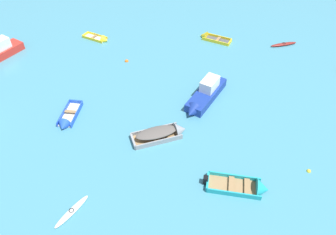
{
  "coord_description": "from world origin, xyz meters",
  "views": [
    {
      "loc": [
        0.28,
        1.18,
        19.25
      ],
      "look_at": [
        0.0,
        21.5,
        0.15
      ],
      "focal_mm": 34.55,
      "sensor_mm": 36.0,
      "label": 1
    }
  ],
  "objects_px": {
    "rowboat_grey_cluster_outer": "(165,133)",
    "mooring_buoy_between_boats_right": "(127,61)",
    "rowboat_blue_back_row_center": "(67,121)",
    "rowboat_turquoise_midfield_right": "(250,188)",
    "rowboat_yellow_cluster_inner": "(101,39)",
    "kayak_maroon_back_row_right": "(284,44)",
    "kayak_white_midfield_left": "(72,211)",
    "motor_launch_deep_blue_center": "(204,95)",
    "mooring_buoy_outer_edge": "(309,171)",
    "rowboat_yellow_foreground_center": "(208,37)"
  },
  "relations": [
    {
      "from": "kayak_maroon_back_row_right",
      "to": "rowboat_yellow_cluster_inner",
      "type": "bearing_deg",
      "value": 177.72
    },
    {
      "from": "rowboat_blue_back_row_center",
      "to": "rowboat_turquoise_midfield_right",
      "type": "height_order",
      "value": "rowboat_turquoise_midfield_right"
    },
    {
      "from": "kayak_white_midfield_left",
      "to": "mooring_buoy_outer_edge",
      "type": "bearing_deg",
      "value": 12.21
    },
    {
      "from": "kayak_white_midfield_left",
      "to": "motor_launch_deep_blue_center",
      "type": "distance_m",
      "value": 15.05
    },
    {
      "from": "mooring_buoy_between_boats_right",
      "to": "mooring_buoy_outer_edge",
      "type": "bearing_deg",
      "value": -43.74
    },
    {
      "from": "rowboat_yellow_cluster_inner",
      "to": "mooring_buoy_outer_edge",
      "type": "height_order",
      "value": "rowboat_yellow_cluster_inner"
    },
    {
      "from": "rowboat_yellow_cluster_inner",
      "to": "mooring_buoy_outer_edge",
      "type": "xyz_separation_m",
      "value": [
        18.47,
        -18.74,
        -0.14
      ]
    },
    {
      "from": "motor_launch_deep_blue_center",
      "to": "rowboat_turquoise_midfield_right",
      "type": "height_order",
      "value": "motor_launch_deep_blue_center"
    },
    {
      "from": "rowboat_grey_cluster_outer",
      "to": "rowboat_blue_back_row_center",
      "type": "bearing_deg",
      "value": 170.21
    },
    {
      "from": "motor_launch_deep_blue_center",
      "to": "rowboat_yellow_cluster_inner",
      "type": "bearing_deg",
      "value": 136.42
    },
    {
      "from": "kayak_maroon_back_row_right",
      "to": "mooring_buoy_outer_edge",
      "type": "bearing_deg",
      "value": -98.03
    },
    {
      "from": "rowboat_blue_back_row_center",
      "to": "rowboat_yellow_foreground_center",
      "type": "relative_size",
      "value": 0.96
    },
    {
      "from": "rowboat_yellow_cluster_inner",
      "to": "motor_launch_deep_blue_center",
      "type": "relative_size",
      "value": 0.57
    },
    {
      "from": "rowboat_blue_back_row_center",
      "to": "rowboat_grey_cluster_outer",
      "type": "xyz_separation_m",
      "value": [
        8.46,
        -1.46,
        0.17
      ]
    },
    {
      "from": "motor_launch_deep_blue_center",
      "to": "mooring_buoy_outer_edge",
      "type": "distance_m",
      "value": 10.79
    },
    {
      "from": "rowboat_turquoise_midfield_right",
      "to": "mooring_buoy_outer_edge",
      "type": "distance_m",
      "value": 4.95
    },
    {
      "from": "mooring_buoy_outer_edge",
      "to": "rowboat_turquoise_midfield_right",
      "type": "bearing_deg",
      "value": -160.68
    },
    {
      "from": "motor_launch_deep_blue_center",
      "to": "mooring_buoy_between_boats_right",
      "type": "relative_size",
      "value": 14.57
    },
    {
      "from": "rowboat_grey_cluster_outer",
      "to": "mooring_buoy_outer_edge",
      "type": "distance_m",
      "value": 11.25
    },
    {
      "from": "kayak_white_midfield_left",
      "to": "motor_launch_deep_blue_center",
      "type": "bearing_deg",
      "value": 50.7
    },
    {
      "from": "rowboat_grey_cluster_outer",
      "to": "motor_launch_deep_blue_center",
      "type": "bearing_deg",
      "value": 52.45
    },
    {
      "from": "kayak_maroon_back_row_right",
      "to": "mooring_buoy_between_boats_right",
      "type": "bearing_deg",
      "value": -168.69
    },
    {
      "from": "kayak_white_midfield_left",
      "to": "rowboat_grey_cluster_outer",
      "type": "height_order",
      "value": "rowboat_grey_cluster_outer"
    },
    {
      "from": "kayak_maroon_back_row_right",
      "to": "mooring_buoy_between_boats_right",
      "type": "height_order",
      "value": "kayak_maroon_back_row_right"
    },
    {
      "from": "rowboat_yellow_cluster_inner",
      "to": "rowboat_turquoise_midfield_right",
      "type": "xyz_separation_m",
      "value": [
        13.8,
        -20.38,
        0.07
      ]
    },
    {
      "from": "kayak_white_midfield_left",
      "to": "mooring_buoy_between_boats_right",
      "type": "distance_m",
      "value": 18.09
    },
    {
      "from": "kayak_white_midfield_left",
      "to": "mooring_buoy_between_boats_right",
      "type": "bearing_deg",
      "value": 84.64
    },
    {
      "from": "motor_launch_deep_blue_center",
      "to": "rowboat_yellow_foreground_center",
      "type": "height_order",
      "value": "motor_launch_deep_blue_center"
    },
    {
      "from": "motor_launch_deep_blue_center",
      "to": "rowboat_blue_back_row_center",
      "type": "distance_m",
      "value": 12.34
    },
    {
      "from": "rowboat_yellow_foreground_center",
      "to": "rowboat_blue_back_row_center",
      "type": "bearing_deg",
      "value": -132.58
    },
    {
      "from": "rowboat_yellow_cluster_inner",
      "to": "rowboat_blue_back_row_center",
      "type": "bearing_deg",
      "value": -92.79
    },
    {
      "from": "rowboat_turquoise_midfield_right",
      "to": "kayak_maroon_back_row_right",
      "type": "xyz_separation_m",
      "value": [
        7.2,
        19.54,
        -0.06
      ]
    },
    {
      "from": "rowboat_grey_cluster_outer",
      "to": "rowboat_turquoise_midfield_right",
      "type": "bearing_deg",
      "value": -40.39
    },
    {
      "from": "rowboat_grey_cluster_outer",
      "to": "mooring_buoy_between_boats_right",
      "type": "xyz_separation_m",
      "value": [
        -4.35,
        10.91,
        -0.37
      ]
    },
    {
      "from": "kayak_maroon_back_row_right",
      "to": "rowboat_yellow_foreground_center",
      "type": "distance_m",
      "value": 8.57
    },
    {
      "from": "rowboat_yellow_cluster_inner",
      "to": "motor_launch_deep_blue_center",
      "type": "height_order",
      "value": "motor_launch_deep_blue_center"
    },
    {
      "from": "kayak_white_midfield_left",
      "to": "rowboat_yellow_foreground_center",
      "type": "height_order",
      "value": "rowboat_yellow_foreground_center"
    },
    {
      "from": "kayak_white_midfield_left",
      "to": "rowboat_grey_cluster_outer",
      "type": "relative_size",
      "value": 0.57
    },
    {
      "from": "motor_launch_deep_blue_center",
      "to": "rowboat_yellow_foreground_center",
      "type": "xyz_separation_m",
      "value": [
        1.28,
        11.31,
        -0.44
      ]
    },
    {
      "from": "kayak_white_midfield_left",
      "to": "kayak_maroon_back_row_right",
      "type": "relative_size",
      "value": 0.84
    },
    {
      "from": "rowboat_yellow_cluster_inner",
      "to": "rowboat_blue_back_row_center",
      "type": "distance_m",
      "value": 13.82
    },
    {
      "from": "rowboat_yellow_foreground_center",
      "to": "rowboat_grey_cluster_outer",
      "type": "bearing_deg",
      "value": -106.73
    },
    {
      "from": "motor_launch_deep_blue_center",
      "to": "rowboat_yellow_foreground_center",
      "type": "bearing_deg",
      "value": 83.55
    },
    {
      "from": "rowboat_turquoise_midfield_right",
      "to": "mooring_buoy_between_boats_right",
      "type": "bearing_deg",
      "value": 122.9
    },
    {
      "from": "rowboat_blue_back_row_center",
      "to": "kayak_maroon_back_row_right",
      "type": "height_order",
      "value": "rowboat_blue_back_row_center"
    },
    {
      "from": "kayak_white_midfield_left",
      "to": "rowboat_turquoise_midfield_right",
      "type": "relative_size",
      "value": 0.58
    },
    {
      "from": "mooring_buoy_between_boats_right",
      "to": "mooring_buoy_outer_edge",
      "type": "relative_size",
      "value": 1.27
    },
    {
      "from": "motor_launch_deep_blue_center",
      "to": "rowboat_blue_back_row_center",
      "type": "relative_size",
      "value": 1.61
    },
    {
      "from": "rowboat_grey_cluster_outer",
      "to": "mooring_buoy_between_boats_right",
      "type": "distance_m",
      "value": 11.75
    },
    {
      "from": "rowboat_yellow_cluster_inner",
      "to": "rowboat_blue_back_row_center",
      "type": "xyz_separation_m",
      "value": [
        -0.67,
        -13.8,
        0.05
      ]
    }
  ]
}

